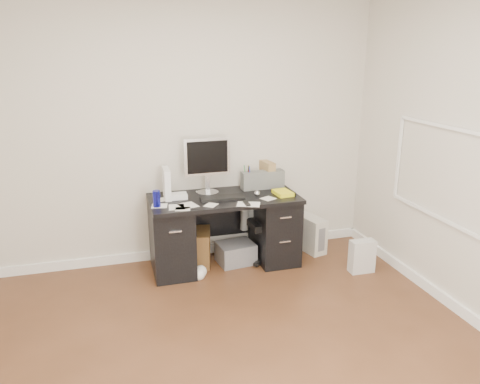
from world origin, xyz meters
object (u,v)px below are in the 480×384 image
object	(u,v)px
office_chair	(267,217)
wicker_basket	(192,247)
desk	(225,229)
pc_tower	(310,234)
lcd_monitor	(207,166)
keyboard	(222,198)

from	to	relation	value
office_chair	wicker_basket	size ratio (longest dim) A/B	2.55
desk	pc_tower	distance (m)	1.04
lcd_monitor	office_chair	world-z (taller)	lcd_monitor
keyboard	office_chair	bearing A→B (deg)	13.52
desk	keyboard	bearing A→B (deg)	-117.99
office_chair	pc_tower	xyz separation A→B (m)	(0.54, 0.06, -0.27)
lcd_monitor	keyboard	size ratio (longest dim) A/B	1.36
desk	office_chair	bearing A→B (deg)	3.89
desk	pc_tower	bearing A→B (deg)	5.31
pc_tower	wicker_basket	world-z (taller)	pc_tower
desk	wicker_basket	bearing A→B (deg)	160.50
keyboard	office_chair	xyz separation A→B (m)	(0.51, 0.10, -0.29)
keyboard	wicker_basket	xyz separation A→B (m)	(-0.29, 0.18, -0.58)
desk	lcd_monitor	size ratio (longest dim) A/B	2.52
pc_tower	wicker_basket	bearing A→B (deg)	165.12
lcd_monitor	wicker_basket	size ratio (longest dim) A/B	1.62
lcd_monitor	pc_tower	distance (m)	1.43
keyboard	lcd_monitor	bearing A→B (deg)	118.05
keyboard	wicker_basket	size ratio (longest dim) A/B	1.18
lcd_monitor	wicker_basket	bearing A→B (deg)	-171.92
desk	keyboard	distance (m)	0.37
lcd_monitor	wicker_basket	xyz separation A→B (m)	(-0.18, -0.03, -0.86)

